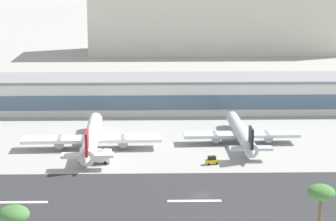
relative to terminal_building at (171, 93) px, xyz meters
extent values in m
plane|color=#9E9E99|center=(4.93, -85.10, -5.90)|extent=(1400.00, 1400.00, 0.00)
cube|color=#2D2D30|center=(4.93, -88.48, -5.86)|extent=(800.00, 38.23, 0.08)
cube|color=white|center=(-35.43, -88.48, -5.82)|extent=(12.00, 1.20, 0.01)
cube|color=white|center=(2.98, -88.48, -5.82)|extent=(12.00, 1.20, 0.01)
cube|color=silver|center=(0.00, 0.06, -0.50)|extent=(168.21, 20.34, 10.80)
cube|color=#476075|center=(0.00, -10.26, -1.04)|extent=(163.16, 0.30, 4.86)
cube|color=gray|center=(0.00, 0.06, 5.40)|extent=(169.89, 20.54, 1.00)
cube|color=beige|center=(31.29, 140.27, 14.13)|extent=(142.94, 36.30, 40.07)
cylinder|color=white|center=(-23.38, -46.19, -2.71)|extent=(5.33, 41.35, 4.12)
sphere|color=white|center=(-23.99, -25.57, -2.71)|extent=(3.92, 3.92, 3.92)
cone|color=white|center=(-22.78, -66.80, -2.71)|extent=(3.93, 7.53, 3.71)
cube|color=white|center=(-23.36, -47.01, -3.12)|extent=(39.24, 7.33, 0.91)
cylinder|color=gray|center=(-14.57, -46.75, -3.84)|extent=(2.85, 5.85, 2.68)
cylinder|color=gray|center=(-32.15, -47.27, -3.84)|extent=(2.85, 5.85, 2.68)
cube|color=white|center=(-22.83, -65.15, -2.30)|extent=(13.38, 3.79, 0.73)
cube|color=red|center=(-22.83, -65.15, 0.59)|extent=(0.82, 5.59, 6.60)
cylinder|color=black|center=(-23.32, -48.25, -5.34)|extent=(0.74, 0.74, 1.13)
cylinder|color=silver|center=(19.31, -41.54, -2.99)|extent=(4.55, 37.65, 3.76)
sphere|color=silver|center=(18.91, -22.76, -2.99)|extent=(3.57, 3.57, 3.57)
cone|color=silver|center=(19.70, -60.33, -2.99)|extent=(3.52, 6.83, 3.38)
cube|color=silver|center=(19.32, -42.29, -3.37)|extent=(33.59, 6.34, 0.83)
cylinder|color=gray|center=(26.86, -42.14, -4.03)|extent=(2.55, 5.31, 2.44)
cylinder|color=gray|center=(11.79, -42.45, -4.03)|extent=(2.55, 5.31, 2.44)
cube|color=silver|center=(19.67, -58.82, -2.62)|extent=(11.45, 3.34, 0.66)
cube|color=black|center=(19.67, -58.82, 0.01)|extent=(0.71, 5.08, 6.01)
cylinder|color=black|center=(19.35, -43.42, -5.39)|extent=(0.68, 0.68, 1.03)
cube|color=gold|center=(9.12, -62.05, -5.10)|extent=(3.51, 2.41, 1.00)
cube|color=black|center=(9.12, -62.05, -4.15)|extent=(2.20, 1.75, 0.90)
cylinder|color=black|center=(7.83, -61.59, -5.60)|extent=(0.65, 0.43, 0.60)
cylinder|color=black|center=(8.26, -63.12, -5.60)|extent=(0.65, 0.43, 0.60)
cylinder|color=black|center=(9.98, -60.98, -5.60)|extent=(0.65, 0.43, 0.60)
cylinder|color=black|center=(10.42, -62.51, -5.60)|extent=(0.65, 0.43, 0.60)
cube|color=white|center=(-21.36, -60.08, -4.75)|extent=(8.80, 3.85, 1.40)
cylinder|color=silver|center=(-22.37, -59.92, -3.00)|extent=(6.03, 2.95, 2.10)
cube|color=white|center=(-18.17, -60.57, -3.15)|extent=(2.38, 2.67, 1.80)
cylinder|color=black|center=(-18.62, -61.81, -5.45)|extent=(0.93, 0.41, 0.90)
cylinder|color=black|center=(-18.22, -59.24, -5.45)|extent=(0.93, 0.41, 0.90)
cylinder|color=black|center=(-24.50, -60.91, -5.45)|extent=(0.93, 0.41, 0.90)
cylinder|color=black|center=(-24.10, -58.34, -5.45)|extent=(0.93, 0.41, 0.90)
ellipsoid|color=#427538|center=(23.24, -117.93, 6.87)|extent=(4.97, 4.97, 2.73)
ellipsoid|color=#427538|center=(-29.42, -122.85, 5.23)|extent=(5.32, 5.32, 2.93)
camera|label=1|loc=(-6.05, -227.52, 47.62)|focal=71.41mm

